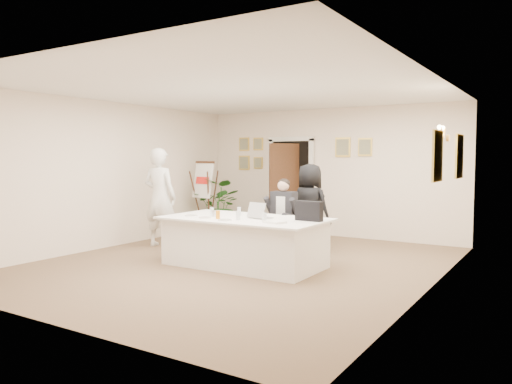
{
  "coord_description": "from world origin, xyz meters",
  "views": [
    {
      "loc": [
        4.49,
        -6.67,
        1.74
      ],
      "look_at": [
        -0.06,
        0.6,
        1.14
      ],
      "focal_mm": 35.0,
      "sensor_mm": 36.0,
      "label": 1
    }
  ],
  "objects": [
    {
      "name": "glass_b",
      "position": [
        0.23,
        -0.39,
        0.84
      ],
      "size": [
        0.08,
        0.08,
        0.14
      ],
      "primitive_type": "cylinder",
      "rotation": [
        0.0,
        0.0,
        0.29
      ],
      "color": "silver",
      "rests_on": "conference_table"
    },
    {
      "name": "wall_sconce",
      "position": [
        2.9,
        1.2,
        2.1
      ],
      "size": [
        0.2,
        0.3,
        0.24
      ],
      "primitive_type": null,
      "color": "gold",
      "rests_on": "wall_right"
    },
    {
      "name": "plate_mid",
      "position": [
        -0.34,
        -0.47,
        0.78
      ],
      "size": [
        0.2,
        0.2,
        0.01
      ],
      "primitive_type": "cylinder",
      "rotation": [
        0.0,
        0.0,
        -0.0
      ],
      "color": "white",
      "rests_on": "conference_table"
    },
    {
      "name": "glass_c",
      "position": [
        0.7,
        -0.39,
        0.84
      ],
      "size": [
        0.08,
        0.08,
        0.14
      ],
      "primitive_type": "cylinder",
      "rotation": [
        0.0,
        0.0,
        0.21
      ],
      "color": "silver",
      "rests_on": "conference_table"
    },
    {
      "name": "laptop",
      "position": [
        0.4,
        -0.0,
        0.91
      ],
      "size": [
        0.41,
        0.43,
        0.28
      ],
      "primitive_type": null,
      "rotation": [
        0.0,
        0.0,
        -0.22
      ],
      "color": "#B7BABC",
      "rests_on": "conference_table"
    },
    {
      "name": "plate_near",
      "position": [
        0.1,
        -0.55,
        0.78
      ],
      "size": [
        0.23,
        0.23,
        0.01
      ],
      "primitive_type": "cylinder",
      "rotation": [
        0.0,
        0.0,
        -0.07
      ],
      "color": "white",
      "rests_on": "conference_table"
    },
    {
      "name": "oj_glass",
      "position": [
        -0.1,
        -0.45,
        0.84
      ],
      "size": [
        0.08,
        0.08,
        0.13
      ],
      "primitive_type": "cylinder",
      "rotation": [
        0.0,
        0.0,
        0.3
      ],
      "color": "orange",
      "rests_on": "conference_table"
    },
    {
      "name": "plate_left",
      "position": [
        -0.7,
        -0.37,
        0.78
      ],
      "size": [
        0.23,
        0.23,
        0.01
      ],
      "primitive_type": "cylinder",
      "rotation": [
        0.0,
        0.0,
        0.1
      ],
      "color": "white",
      "rests_on": "conference_table"
    },
    {
      "name": "wall_front",
      "position": [
        0.0,
        -3.5,
        1.4
      ],
      "size": [
        6.0,
        0.1,
        2.8
      ],
      "primitive_type": "cube",
      "color": "#F4E3CE",
      "rests_on": "floor"
    },
    {
      "name": "potted_palm",
      "position": [
        -2.24,
        2.5,
        0.63
      ],
      "size": [
        1.24,
        1.11,
        1.25
      ],
      "primitive_type": "imported",
      "rotation": [
        0.0,
        0.0,
        0.13
      ],
      "color": "#256120",
      "rests_on": "floor"
    },
    {
      "name": "ceiling",
      "position": [
        0.0,
        0.0,
        2.8
      ],
      "size": [
        6.0,
        7.0,
        0.02
      ],
      "primitive_type": "cube",
      "color": "white",
      "rests_on": "wall_back"
    },
    {
      "name": "seated_man",
      "position": [
        0.27,
        0.96,
        0.69
      ],
      "size": [
        0.65,
        0.69,
        1.38
      ],
      "primitive_type": null,
      "rotation": [
        0.0,
        0.0,
        0.11
      ],
      "color": "black",
      "rests_on": "floor"
    },
    {
      "name": "doorway",
      "position": [
        -0.88,
        3.32,
        1.04
      ],
      "size": [
        1.14,
        0.86,
        2.2
      ],
      "color": "black",
      "rests_on": "floor"
    },
    {
      "name": "wall_right",
      "position": [
        3.0,
        0.0,
        1.4
      ],
      "size": [
        0.1,
        7.0,
        2.8
      ],
      "primitive_type": "cube",
      "color": "#F4E3CE",
      "rests_on": "floor"
    },
    {
      "name": "glass_d",
      "position": [
        -0.07,
        0.1,
        0.84
      ],
      "size": [
        0.07,
        0.07,
        0.14
      ],
      "primitive_type": "cylinder",
      "rotation": [
        0.0,
        0.0,
        0.13
      ],
      "color": "silver",
      "rests_on": "conference_table"
    },
    {
      "name": "floor",
      "position": [
        0.0,
        0.0,
        0.0
      ],
      "size": [
        7.0,
        7.0,
        0.0
      ],
      "primitive_type": "plane",
      "color": "brown",
      "rests_on": "ground"
    },
    {
      "name": "wall_left",
      "position": [
        -3.0,
        0.0,
        1.4
      ],
      "size": [
        0.1,
        7.0,
        2.8
      ],
      "primitive_type": "cube",
      "color": "#F4E3CE",
      "rests_on": "floor"
    },
    {
      "name": "paper_stack",
      "position": [
        0.88,
        -0.39,
        0.79
      ],
      "size": [
        0.35,
        0.29,
        0.03
      ],
      "primitive_type": "cube",
      "rotation": [
        0.0,
        0.0,
        -0.29
      ],
      "color": "white",
      "rests_on": "conference_table"
    },
    {
      "name": "laptop_bag",
      "position": [
        1.2,
        0.09,
        0.92
      ],
      "size": [
        0.44,
        0.15,
        0.3
      ],
      "primitive_type": "cube",
      "rotation": [
        0.0,
        0.0,
        -0.07
      ],
      "color": "black",
      "rests_on": "conference_table"
    },
    {
      "name": "flip_chart",
      "position": [
        -2.43,
        2.25,
        0.75
      ],
      "size": [
        0.58,
        0.4,
        1.61
      ],
      "color": "#342410",
      "rests_on": "floor"
    },
    {
      "name": "conference_table",
      "position": [
        0.16,
        -0.09,
        0.39
      ],
      "size": [
        2.61,
        1.39,
        0.78
      ],
      "color": "white",
      "rests_on": "floor"
    },
    {
      "name": "pictures_back_wall",
      "position": [
        -0.8,
        3.47,
        1.85
      ],
      "size": [
        3.4,
        0.06,
        0.8
      ],
      "primitive_type": null,
      "color": "gold",
      "rests_on": "wall_back"
    },
    {
      "name": "glass_a",
      "position": [
        -0.45,
        -0.15,
        0.84
      ],
      "size": [
        0.07,
        0.07,
        0.14
      ],
      "primitive_type": "cylinder",
      "rotation": [
        0.0,
        0.0,
        0.13
      ],
      "color": "silver",
      "rests_on": "conference_table"
    },
    {
      "name": "pictures_right_wall",
      "position": [
        2.97,
        1.2,
        1.75
      ],
      "size": [
        0.06,
        2.2,
        0.8
      ],
      "primitive_type": null,
      "color": "gold",
      "rests_on": "wall_right"
    },
    {
      "name": "standing_woman",
      "position": [
        0.5,
        1.56,
        0.81
      ],
      "size": [
        0.85,
        0.6,
        1.62
      ],
      "primitive_type": "imported",
      "rotation": [
        0.0,
        0.0,
        3.03
      ],
      "color": "black",
      "rests_on": "floor"
    },
    {
      "name": "steel_jug",
      "position": [
        -0.32,
        -0.26,
        0.83
      ],
      "size": [
        0.1,
        0.1,
        0.11
      ],
      "primitive_type": "cylinder",
      "rotation": [
        0.0,
        0.0,
        -0.11
      ],
      "color": "silver",
      "rests_on": "conference_table"
    },
    {
      "name": "standing_man",
      "position": [
        -2.2,
        0.5,
        0.96
      ],
      "size": [
        0.75,
        0.54,
        1.91
      ],
      "primitive_type": "imported",
      "rotation": [
        0.0,
        0.0,
        3.27
      ],
      "color": "white",
      "rests_on": "floor"
    },
    {
      "name": "wall_back",
      "position": [
        0.0,
        3.5,
        1.4
      ],
      "size": [
        6.0,
        0.1,
        2.8
      ],
      "primitive_type": "cube",
      "color": "#F4E3CE",
      "rests_on": "floor"
    }
  ]
}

